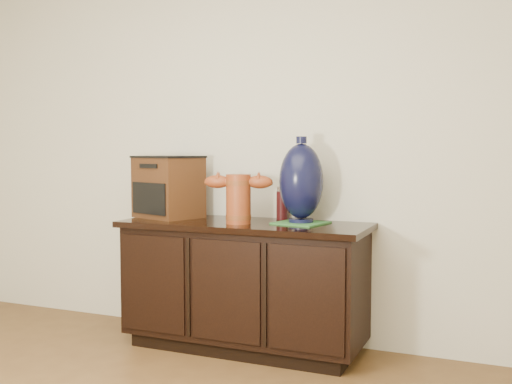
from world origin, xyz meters
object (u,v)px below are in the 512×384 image
at_px(tv_radio, 168,187).
at_px(spray_can, 282,203).
at_px(sideboard, 244,284).
at_px(lamp_base, 301,182).
at_px(terracotta_vessel, 238,196).

bearing_deg(tv_radio, spray_can, 33.87).
bearing_deg(sideboard, tv_radio, 175.28).
height_order(sideboard, lamp_base, lamp_base).
bearing_deg(sideboard, lamp_base, 11.85).
height_order(sideboard, spray_can, spray_can).
relative_size(terracotta_vessel, lamp_base, 0.82).
height_order(sideboard, terracotta_vessel, terracotta_vessel).
bearing_deg(lamp_base, tv_radio, -178.40).
bearing_deg(spray_can, sideboard, -126.81).
distance_m(tv_radio, spray_can, 0.72).
distance_m(sideboard, terracotta_vessel, 0.53).
xyz_separation_m(terracotta_vessel, spray_can, (0.16, 0.29, -0.06)).
relative_size(lamp_base, spray_can, 2.45).
bearing_deg(lamp_base, terracotta_vessel, -156.29).
height_order(terracotta_vessel, spray_can, terracotta_vessel).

